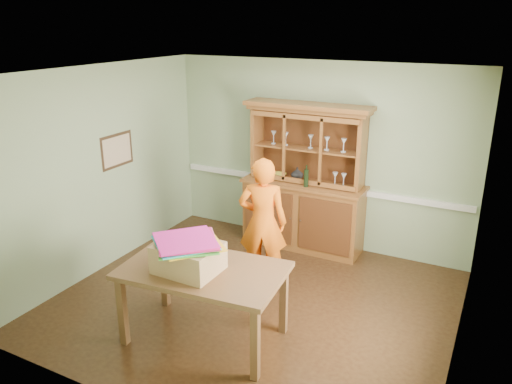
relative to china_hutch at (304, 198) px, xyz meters
The scene contains 14 objects.
floor 1.91m from the china_hutch, 87.09° to the right, with size 4.50×4.50×0.00m, color #432B15.
ceiling 2.63m from the china_hutch, 87.09° to the right, with size 4.50×4.50×0.00m, color white.
wall_back 0.65m from the china_hutch, 69.69° to the left, with size 4.50×4.50×0.00m, color #8AA279.
wall_left 2.85m from the china_hutch, 140.86° to the right, with size 4.00×4.00×0.00m, color #8AA279.
wall_right 2.99m from the china_hutch, 36.94° to the right, with size 4.00×4.00×0.00m, color #8AA279.
wall_front 3.81m from the china_hutch, 88.64° to the right, with size 4.50×4.50×0.00m, color #8AA279.
chair_rail 0.28m from the china_hutch, 67.57° to the left, with size 4.41×0.05×0.08m, color silver.
framed_map 2.71m from the china_hutch, 145.72° to the right, with size 0.03×0.60×0.46m.
window_panel 3.19m from the china_hutch, 41.60° to the right, with size 0.03×0.96×1.36m.
china_hutch is the anchor object (origin of this frame).
dining_table 2.61m from the china_hutch, 91.09° to the right, with size 1.73×1.14×0.82m.
cardboard_box 2.73m from the china_hutch, 93.16° to the right, with size 0.62×0.49×0.29m, color tan.
kite_stack 2.75m from the china_hutch, 92.92° to the right, with size 0.81×0.81×0.05m.
person 1.27m from the china_hutch, 91.79° to the right, with size 0.61×0.40×1.66m, color orange.
Camera 1 is at (2.42, -4.64, 3.22)m, focal length 35.00 mm.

